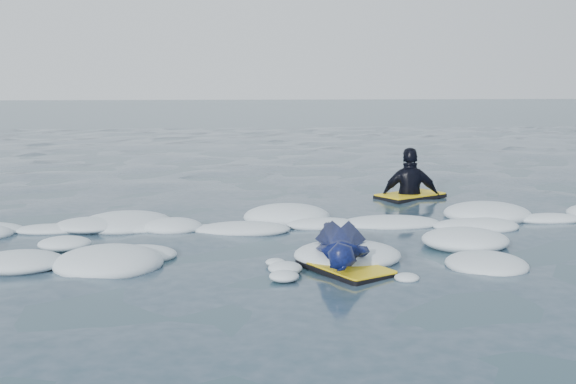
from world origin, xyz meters
name	(u,v)px	position (x,y,z in m)	size (l,w,h in m)	color
ground	(184,260)	(0.00, 0.00, 0.00)	(120.00, 120.00, 0.00)	#19303C
foam_band	(189,239)	(0.00, 1.03, 0.00)	(12.00, 3.10, 0.30)	white
prone_woman_unit	(342,247)	(1.67, -0.42, 0.21)	(1.00, 1.66, 0.40)	black
waiting_rider_unit	(410,199)	(3.49, 3.78, 0.00)	(1.29, 1.11, 1.69)	black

